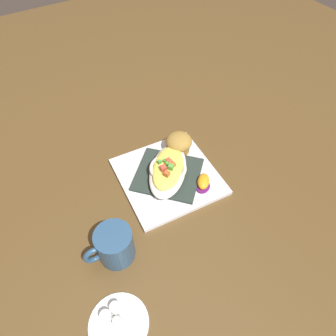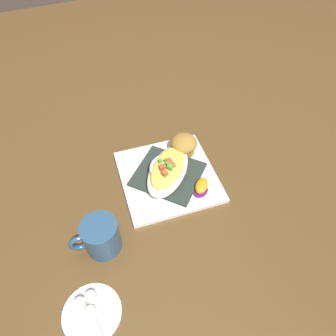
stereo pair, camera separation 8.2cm
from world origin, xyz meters
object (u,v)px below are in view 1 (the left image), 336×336
Objects in this scene: spoon at (121,326)px; creamer_cup_0 at (116,308)px; creamer_saucer at (119,324)px; creamer_cup_1 at (106,316)px; gratin_dish at (168,169)px; coffee_mug at (115,246)px; muffin at (179,143)px; orange_garnish at (203,182)px; square_plate at (168,176)px.

creamer_cup_0 is at bearing 80.01° from spoon.
creamer_cup_1 is at bearing 125.55° from creamer_saucer.
creamer_saucer is 0.03m from creamer_cup_0.
creamer_saucer is at bearing -136.76° from gratin_dish.
spoon is (0.00, -0.01, 0.01)m from creamer_saucer.
gratin_dish is at bearing 44.28° from spoon.
coffee_mug is at bearing 65.61° from creamer_saucer.
gratin_dish is 0.26m from coffee_mug.
muffin is at bearing 43.36° from spoon.
creamer_cup_0 is (0.01, 0.03, 0.01)m from creamer_saucer.
gratin_dish is 0.10m from orange_garnish.
creamer_cup_0 is 0.02m from creamer_cup_1.
muffin is 0.66× the size of coffee_mug.
spoon is at bearing -150.37° from orange_garnish.
orange_garnish is 0.37m from creamer_cup_0.
muffin is 0.49m from creamer_saucer.
creamer_cup_0 is (-0.05, -0.11, -0.02)m from coffee_mug.
creamer_cup_0 and creamer_cup_1 have the same top height.
coffee_mug is at bearing -149.78° from gratin_dish.
creamer_cup_1 is (-0.38, -0.31, -0.02)m from muffin.
spoon is (-0.36, -0.34, -0.03)m from muffin.
creamer_cup_0 is at bearing -138.97° from square_plate.
coffee_mug reaches higher than spoon.
muffin reaches higher than creamer_cup_0.
orange_garnish reaches higher than creamer_cup_1.
coffee_mug is 0.16m from spoon.
creamer_cup_0 reaches higher than square_plate.
creamer_saucer is at bearing 99.76° from spoon.
gratin_dish is at bearing 39.18° from creamer_cup_1.
coffee_mug reaches higher than muffin.
square_plate is 3.81× the size of orange_garnish.
spoon is at bearing -136.64° from muffin.
coffee_mug reaches higher than square_plate.
creamer_cup_1 is at bearing -140.82° from gratin_dish.
coffee_mug is (-0.22, -0.13, 0.00)m from gratin_dish.
square_plate reaches higher than creamer_saucer.
gratin_dish reaches higher than creamer_cup_0.
creamer_saucer is at bearing -114.39° from coffee_mug.
square_plate is at bearing 42.28° from gratin_dish.
muffin is 3.19× the size of creamer_cup_0.
spoon is (-0.34, -0.20, -0.01)m from orange_garnish.
spoon is at bearing -112.65° from coffee_mug.
coffee_mug is at bearing -147.10° from muffin.
orange_garnish reaches higher than creamer_cup_0.
orange_garnish reaches higher than spoon.
orange_garnish is 0.39m from creamer_saucer.
orange_garnish reaches higher than square_plate.
creamer_cup_1 is (-0.02, -0.00, 0.00)m from creamer_cup_0.
orange_garnish is at bearing -95.74° from muffin.
square_plate is 1.24× the size of gratin_dish.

